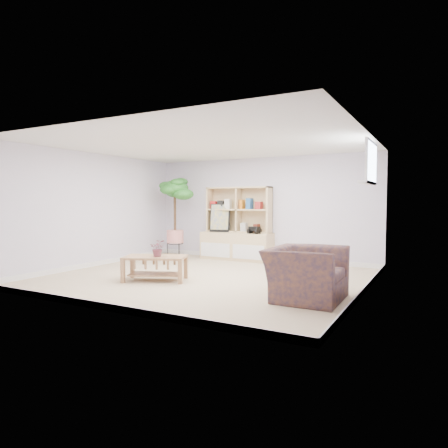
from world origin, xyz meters
The scene contains 14 objects.
floor centered at (0.00, 0.00, 0.00)m, with size 5.50×5.00×0.01m, color tan.
ceiling centered at (0.00, 0.00, 2.40)m, with size 5.50×5.00×0.01m, color silver.
walls centered at (0.00, 0.00, 1.20)m, with size 5.51×5.01×2.40m.
baseboard centered at (0.00, 0.00, 0.05)m, with size 5.50×5.00×0.10m, color white, non-canonical shape.
window centered at (2.73, 0.60, 2.00)m, with size 0.10×0.98×0.68m, color white, non-canonical shape.
window_sill centered at (2.67, 0.60, 1.68)m, with size 0.14×1.00×0.04m, color white.
storage_unit centered at (-0.51, 2.24, 0.86)m, with size 1.72×0.58×1.72m, color tan, non-canonical shape.
poster centered at (-0.94, 2.21, 0.98)m, with size 0.49×0.11×0.68m, color yellow, non-canonical shape.
toy_truck centered at (0.00, 2.13, 0.74)m, with size 0.35×0.24×0.18m, color black, non-canonical shape.
coffee_table centered at (-0.63, -0.67, 0.22)m, with size 1.05×0.57×0.43m, color #A06F4D, non-canonical shape.
table_plant centered at (-0.54, -0.70, 0.58)m, with size 0.26×0.23×0.29m, color #1C4D1D.
floor_tree centered at (-2.02, 1.87, 0.98)m, with size 0.72×0.72×1.97m, color #13510E, non-canonical shape.
armchair centered at (2.07, -0.70, 0.42)m, with size 1.13×0.98×0.84m, color #181B3C.
sill_plant centered at (2.67, 0.73, 1.81)m, with size 0.12×0.10×0.22m, color #13510E.
Camera 1 is at (3.72, -6.15, 1.38)m, focal length 32.00 mm.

